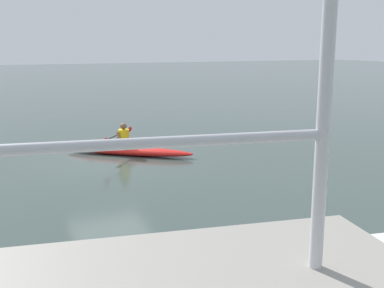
{
  "coord_description": "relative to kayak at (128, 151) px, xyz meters",
  "views": [
    {
      "loc": [
        3.8,
        14.69,
        3.63
      ],
      "look_at": [
        -1.06,
        4.22,
        1.22
      ],
      "focal_mm": 44.36,
      "sensor_mm": 36.0,
      "label": 1
    }
  ],
  "objects": [
    {
      "name": "ground_plane",
      "position": [
        0.79,
        0.33,
        -0.15
      ],
      "size": [
        160.0,
        160.0,
        0.0
      ],
      "primitive_type": "plane",
      "color": "#384742"
    },
    {
      "name": "kayak",
      "position": [
        0.0,
        0.0,
        0.0
      ],
      "size": [
        3.9,
        3.32,
        0.29
      ],
      "color": "red",
      "rests_on": "ground"
    },
    {
      "name": "kayaker",
      "position": [
        0.13,
        -0.1,
        0.48
      ],
      "size": [
        1.61,
        1.97,
        0.79
      ],
      "color": "yellow",
      "rests_on": "kayak"
    }
  ]
}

